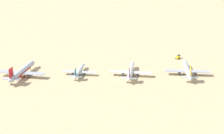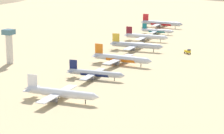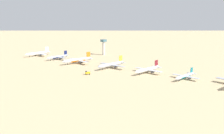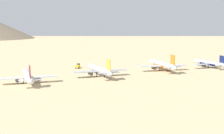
{
  "view_description": "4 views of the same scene",
  "coord_description": "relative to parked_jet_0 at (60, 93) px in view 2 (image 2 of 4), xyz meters",
  "views": [
    {
      "loc": [
        -265.93,
        29.02,
        102.14
      ],
      "look_at": [
        -1.16,
        67.57,
        4.19
      ],
      "focal_mm": 52.23,
      "sensor_mm": 36.0,
      "label": 1
    },
    {
      "loc": [
        135.49,
        -339.35,
        70.65
      ],
      "look_at": [
        19.13,
        -84.46,
        6.4
      ],
      "focal_mm": 73.4,
      "sensor_mm": 36.0,
      "label": 2
    },
    {
      "loc": [
        222.26,
        226.71,
        65.53
      ],
      "look_at": [
        6.76,
        10.32,
        3.39
      ],
      "focal_mm": 42.84,
      "sensor_mm": 36.0,
      "label": 3
    },
    {
      "loc": [
        -193.45,
        60.39,
        34.22
      ],
      "look_at": [
        -0.92,
        -5.72,
        6.17
      ],
      "focal_mm": 48.11,
      "sensor_mm": 36.0,
      "label": 4
    }
  ],
  "objects": [
    {
      "name": "parked_jet_4",
      "position": [
        -24.67,
        192.96,
        -0.02
      ],
      "size": [
        43.5,
        35.25,
        12.57
      ],
      "color": "silver",
      "rests_on": "ground"
    },
    {
      "name": "control_tower",
      "position": [
        -79.16,
        63.38,
        9.65
      ],
      "size": [
        7.2,
        7.2,
        24.55
      ],
      "color": "beige",
      "rests_on": "ground"
    },
    {
      "name": "parked_jet_6",
      "position": [
        -39.82,
        283.22,
        0.53
      ],
      "size": [
        49.79,
        40.4,
        14.37
      ],
      "color": "#B2B7C1",
      "rests_on": "ground"
    },
    {
      "name": "parked_jet_5",
      "position": [
        -28.55,
        236.63,
        -0.83
      ],
      "size": [
        35.62,
        28.87,
        10.29
      ],
      "color": "silver",
      "rests_on": "ground"
    },
    {
      "name": "service_truck",
      "position": [
        26.91,
        150.98,
        -2.17
      ],
      "size": [
        5.69,
        4.88,
        3.9
      ],
      "color": "yellow",
      "rests_on": "ground"
    },
    {
      "name": "parked_jet_2",
      "position": [
        -5.54,
        92.23,
        0.3
      ],
      "size": [
        47.5,
        38.59,
        13.7
      ],
      "color": "silver",
      "rests_on": "ground"
    },
    {
      "name": "ground_plane",
      "position": [
        -15.62,
        142.43,
        -4.25
      ],
      "size": [
        1800.0,
        1800.0,
        0.0
      ],
      "primitive_type": "plane",
      "color": "tan"
    },
    {
      "name": "parked_jet_1",
      "position": [
        -3.82,
        48.03,
        -0.5
      ],
      "size": [
        39.14,
        31.83,
        11.28
      ],
      "color": "#B2B7C1",
      "rests_on": "ground"
    },
    {
      "name": "parked_jet_3",
      "position": [
        -15.48,
        145.31,
        0.26
      ],
      "size": [
        46.48,
        37.74,
        13.4
      ],
      "color": "#B2B7C1",
      "rests_on": "ground"
    },
    {
      "name": "parked_jet_0",
      "position": [
        0.0,
        0.0,
        0.0
      ],
      "size": [
        44.32,
        35.97,
        12.78
      ],
      "color": "silver",
      "rests_on": "ground"
    }
  ]
}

